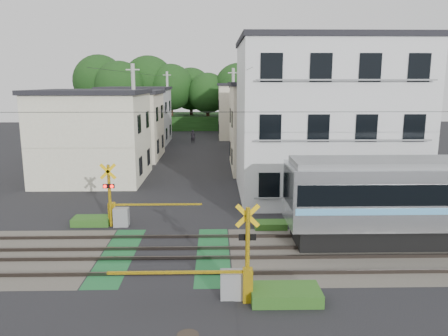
{
  "coord_description": "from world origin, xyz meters",
  "views": [
    {
      "loc": [
        1.99,
        -16.49,
        6.77
      ],
      "look_at": [
        2.44,
        5.0,
        2.55
      ],
      "focal_mm": 35.0,
      "sensor_mm": 36.0,
      "label": 1
    }
  ],
  "objects_px": {
    "apartment_block": "(324,119)",
    "manhole_cover": "(188,335)",
    "crossing_signal_far": "(119,212)",
    "pedestrian": "(193,137)",
    "crossing_signal_near": "(234,278)"
  },
  "relations": [
    {
      "from": "apartment_block",
      "to": "pedestrian",
      "type": "relative_size",
      "value": 6.69
    },
    {
      "from": "pedestrian",
      "to": "manhole_cover",
      "type": "bearing_deg",
      "value": 103.14
    },
    {
      "from": "pedestrian",
      "to": "manhole_cover",
      "type": "relative_size",
      "value": 2.49
    },
    {
      "from": "crossing_signal_near",
      "to": "apartment_block",
      "type": "bearing_deg",
      "value": 65.78
    },
    {
      "from": "apartment_block",
      "to": "pedestrian",
      "type": "bearing_deg",
      "value": 111.27
    },
    {
      "from": "crossing_signal_near",
      "to": "apartment_block",
      "type": "distance_m",
      "value": 14.95
    },
    {
      "from": "apartment_block",
      "to": "pedestrian",
      "type": "height_order",
      "value": "apartment_block"
    },
    {
      "from": "manhole_cover",
      "to": "crossing_signal_far",
      "type": "bearing_deg",
      "value": 112.19
    },
    {
      "from": "crossing_signal_far",
      "to": "apartment_block",
      "type": "bearing_deg",
      "value": 27.78
    },
    {
      "from": "crossing_signal_far",
      "to": "pedestrian",
      "type": "xyz_separation_m",
      "value": [
        2.08,
        28.97,
        0.05
      ]
    },
    {
      "from": "pedestrian",
      "to": "manhole_cover",
      "type": "distance_m",
      "value": 38.38
    },
    {
      "from": "apartment_block",
      "to": "manhole_cover",
      "type": "relative_size",
      "value": 16.64
    },
    {
      "from": "apartment_block",
      "to": "manhole_cover",
      "type": "distance_m",
      "value": 17.48
    },
    {
      "from": "crossing_signal_far",
      "to": "apartment_block",
      "type": "distance_m",
      "value": 13.14
    },
    {
      "from": "apartment_block",
      "to": "crossing_signal_far",
      "type": "bearing_deg",
      "value": -152.22
    }
  ]
}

